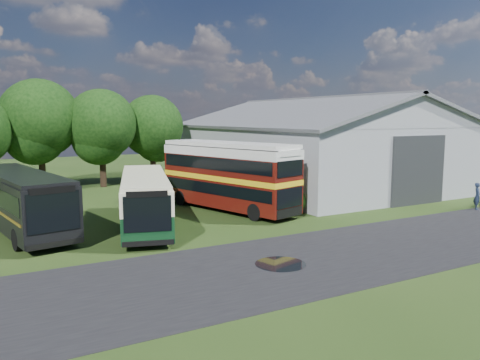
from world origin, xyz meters
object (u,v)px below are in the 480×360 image
bus_maroon_double (228,176)px  bus_dark_single (20,200)px  bus_green_single (145,199)px  visitor_a (477,196)px  storage_shed (315,140)px

bus_maroon_double → bus_dark_single: bus_maroon_double is taller
bus_green_single → bus_dark_single: 6.83m
bus_maroon_double → visitor_a: bearing=-45.0°
bus_maroon_double → visitor_a: size_ratio=5.99×
visitor_a → storage_shed: bearing=53.4°
storage_shed → bus_maroon_double: (-12.96, -7.23, -1.86)m
storage_shed → bus_maroon_double: 14.96m
bus_maroon_double → bus_green_single: bearing=-179.2°
bus_dark_single → visitor_a: bus_dark_single is taller
bus_green_single → bus_dark_single: bearing=175.9°
bus_maroon_double → bus_dark_single: bearing=162.1°
bus_maroon_double → bus_dark_single: 12.87m
bus_green_single → bus_maroon_double: bearing=33.2°
storage_shed → bus_dark_single: size_ratio=2.03×
storage_shed → bus_green_single: (-19.41, -9.23, -2.55)m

